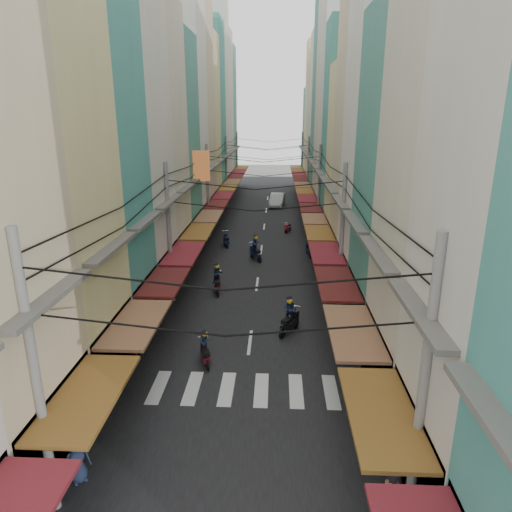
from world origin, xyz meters
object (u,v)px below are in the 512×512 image
(bicycle, at_px, (354,305))
(market_umbrella, at_px, (400,303))
(traffic_sign, at_px, (354,293))
(white_car, at_px, (277,206))

(bicycle, relative_size, market_umbrella, 0.68)
(market_umbrella, distance_m, traffic_sign, 2.22)
(white_car, distance_m, bicycle, 30.29)
(market_umbrella, bearing_deg, traffic_sign, 162.07)
(bicycle, bearing_deg, white_car, 0.62)
(market_umbrella, bearing_deg, white_car, 99.86)
(white_car, xyz_separation_m, bicycle, (4.54, -29.95, 0.00))
(bicycle, bearing_deg, traffic_sign, 160.84)
(white_car, height_order, traffic_sign, traffic_sign)
(white_car, distance_m, traffic_sign, 33.81)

